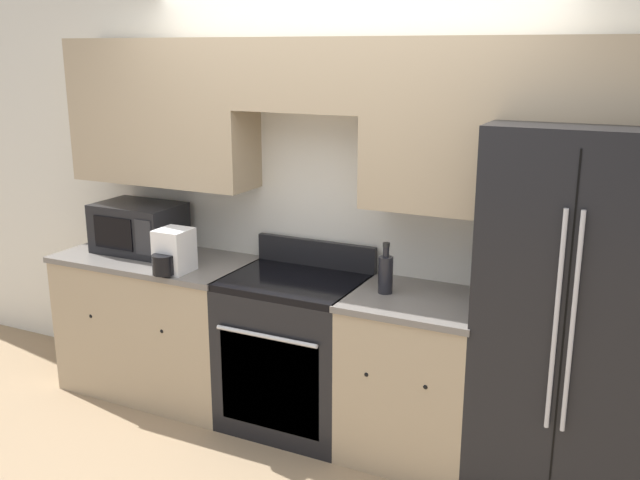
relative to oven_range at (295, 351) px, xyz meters
The scene contains 9 objects.
ground_plane 0.58m from the oven_range, 61.83° to the right, with size 12.00×12.00×0.00m, color #937A5B.
wall_back 1.11m from the oven_range, 56.68° to the left, with size 8.00×0.39×2.60m.
lower_cabinets_left 1.01m from the oven_range, behind, with size 1.26×0.64×0.92m.
lower_cabinets_right 0.74m from the oven_range, ahead, with size 0.73×0.64×0.92m.
oven_range is the anchor object (origin of this frame).
refrigerator 1.60m from the oven_range, ahead, with size 0.86×0.81×1.87m.
microwave 1.33m from the oven_range, behind, with size 0.55×0.38×0.32m.
bottle 0.79m from the oven_range, ahead, with size 0.08×0.08×0.28m.
paper_towel_holder 0.93m from the oven_range, 163.59° to the right, with size 0.19×0.27×0.26m.
Camera 1 is at (1.69, -3.12, 2.20)m, focal length 40.00 mm.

